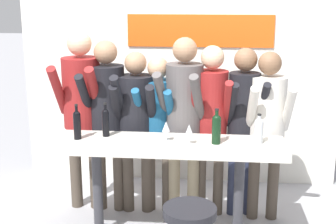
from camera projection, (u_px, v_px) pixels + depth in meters
back_wall at (180, 71)px, 5.41m from camera, size 3.67×0.12×2.63m
tasting_table at (167, 160)px, 4.14m from camera, size 2.07×0.55×0.94m
person_far_left at (82, 101)px, 4.69m from camera, size 0.45×0.57×1.85m
person_left at (107, 108)px, 4.65m from camera, size 0.44×0.56×1.77m
person_center_left at (136, 116)px, 4.63m from camera, size 0.43×0.53×1.66m
person_center at (158, 118)px, 4.65m from camera, size 0.42×0.52×1.61m
person_center_right at (184, 108)px, 4.53m from camera, size 0.50×0.62×1.81m
person_right at (211, 112)px, 4.55m from camera, size 0.38×0.51×1.73m
person_far_right at (244, 113)px, 4.54m from camera, size 0.40×0.53×1.71m
person_rightmost at (267, 118)px, 4.46m from camera, size 0.43×0.53×1.69m
wine_bottle_0 at (77, 123)px, 4.14m from camera, size 0.07×0.07×0.32m
wine_bottle_1 at (106, 121)px, 4.23m from camera, size 0.06×0.06×0.31m
wine_bottle_2 at (259, 129)px, 4.03m from camera, size 0.08×0.08×0.26m
wine_bottle_3 at (216, 128)px, 4.02m from camera, size 0.08×0.08×0.31m
wine_glass_0 at (166, 127)px, 4.10m from camera, size 0.07×0.07×0.18m
wine_glass_1 at (189, 130)px, 4.01m from camera, size 0.07×0.07×0.18m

